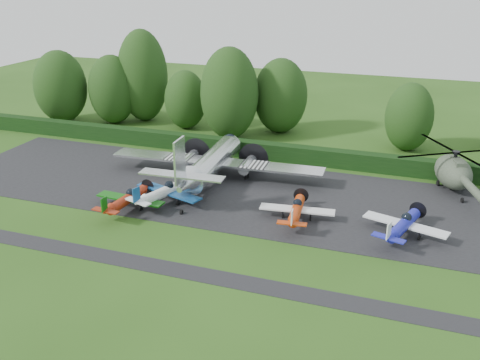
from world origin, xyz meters
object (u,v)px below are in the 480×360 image
(transport_plane, at_px, (211,163))
(helicopter, at_px, (454,169))
(light_plane_red, at_px, (127,199))
(light_plane_blue, at_px, (403,225))
(light_plane_white, at_px, (165,192))
(light_plane_orange, at_px, (297,210))

(transport_plane, relative_size, helicopter, 1.57)
(light_plane_red, xyz_separation_m, light_plane_blue, (25.30, 2.94, 0.05))
(transport_plane, xyz_separation_m, helicopter, (24.63, 6.03, 0.12))
(light_plane_white, xyz_separation_m, light_plane_blue, (22.63, 0.27, -0.04))
(light_plane_white, height_order, light_plane_blue, light_plane_white)
(light_plane_red, distance_m, light_plane_white, 3.77)
(light_plane_red, relative_size, helicopter, 0.48)
(light_plane_blue, bearing_deg, helicopter, 55.07)
(light_plane_red, xyz_separation_m, light_plane_orange, (15.87, 3.00, -0.02))
(transport_plane, xyz_separation_m, light_plane_white, (-2.17, -6.88, -0.92))
(light_plane_red, height_order, light_plane_orange, light_plane_red)
(light_plane_orange, bearing_deg, helicopter, 49.20)
(light_plane_orange, relative_size, helicopter, 0.48)
(helicopter, bearing_deg, light_plane_orange, -120.19)
(light_plane_white, height_order, light_plane_orange, light_plane_white)
(transport_plane, distance_m, light_plane_orange, 12.88)
(light_plane_orange, height_order, helicopter, helicopter)
(light_plane_orange, relative_size, light_plane_blue, 0.94)
(light_plane_blue, distance_m, helicopter, 13.35)
(transport_plane, relative_size, light_plane_red, 3.23)
(light_plane_red, xyz_separation_m, light_plane_white, (2.66, 2.66, 0.09))
(light_plane_red, relative_size, light_plane_orange, 1.02)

